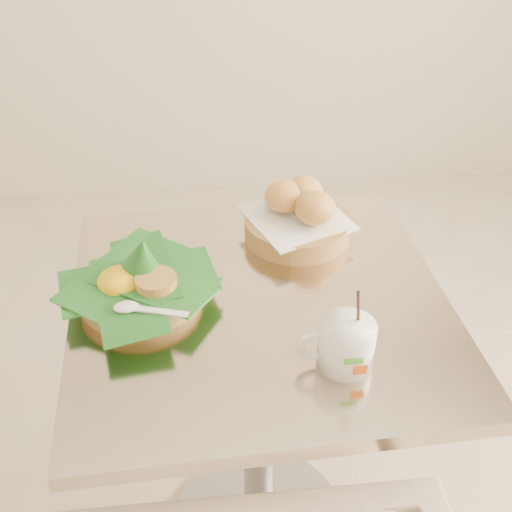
{
  "coord_description": "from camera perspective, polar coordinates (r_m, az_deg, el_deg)",
  "views": [
    {
      "loc": [
        0.07,
        -0.92,
        1.51
      ],
      "look_at": [
        0.16,
        0.05,
        0.82
      ],
      "focal_mm": 45.0,
      "sensor_mm": 36.0,
      "label": 1
    }
  ],
  "objects": [
    {
      "name": "coffee_mug",
      "position": [
        1.06,
        7.89,
        -7.7
      ],
      "size": [
        0.13,
        0.1,
        0.16
      ],
      "rotation": [
        0.0,
        0.0,
        0.02
      ],
      "color": "white",
      "rests_on": "cafe_table"
    },
    {
      "name": "rice_basket",
      "position": [
        1.21,
        -10.39,
        -2.25
      ],
      "size": [
        0.28,
        0.28,
        0.14
      ],
      "rotation": [
        0.0,
        0.0,
        0.03
      ],
      "color": "#9E7644",
      "rests_on": "cafe_table"
    },
    {
      "name": "cafe_table",
      "position": [
        1.36,
        0.29,
        -11.01
      ],
      "size": [
        0.73,
        0.73,
        0.75
      ],
      "rotation": [
        0.0,
        0.0,
        0.05
      ],
      "color": "gray",
      "rests_on": "floor"
    },
    {
      "name": "bread_basket",
      "position": [
        1.36,
        3.79,
        3.56
      ],
      "size": [
        0.25,
        0.25,
        0.12
      ],
      "rotation": [
        0.0,
        0.0,
        -0.4
      ],
      "color": "#9E7644",
      "rests_on": "cafe_table"
    }
  ]
}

